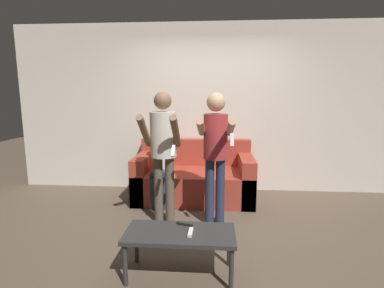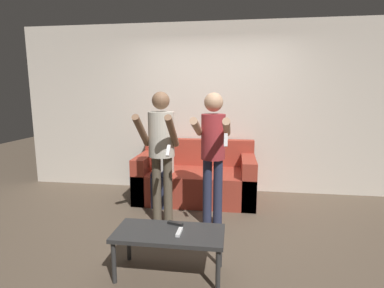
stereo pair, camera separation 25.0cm
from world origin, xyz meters
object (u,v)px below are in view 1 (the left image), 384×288
couch (194,179)px  person_seated (161,160)px  person_standing_left (163,144)px  remote_near (191,232)px  coffee_table (180,237)px  person_standing_right (215,145)px  remote_far (185,224)px

couch → person_seated: size_ratio=1.49×
person_standing_left → remote_near: bearing=-69.1°
person_standing_left → coffee_table: person_standing_left is taller
person_standing_right → person_seated: bearing=137.7°
person_standing_left → remote_far: person_standing_left is taller
person_standing_left → remote_near: person_standing_left is taller
coffee_table → remote_near: bearing=-13.8°
couch → person_seated: 0.63m
person_standing_left → person_seated: person_standing_left is taller
person_standing_right → person_seated: person_standing_right is taller
person_standing_left → remote_far: (0.35, -0.92, -0.58)m
couch → person_seated: (-0.46, -0.23, 0.35)m
person_standing_left → person_seated: (-0.15, 0.70, -0.35)m
couch → person_standing_right: size_ratio=1.09×
person_standing_right → couch: bearing=108.5°
couch → remote_far: bearing=-88.9°
remote_near → person_seated: bearing=107.6°
person_standing_left → remote_near: size_ratio=10.71×
remote_near → person_standing_right: bearing=79.1°
coffee_table → person_standing_left: bearing=106.7°
person_seated → coffee_table: (0.47, -1.76, -0.29)m
person_standing_left → person_seated: size_ratio=1.38×
person_standing_left → coffee_table: 1.28m
couch → remote_near: bearing=-87.1°
person_standing_left → person_standing_right: person_standing_left is taller
couch → person_standing_left: size_ratio=1.08×
person_standing_left → remote_far: bearing=-69.4°
person_seated → remote_far: (0.50, -1.62, -0.23)m
person_seated → person_standing_right: bearing=-42.3°
person_standing_right → remote_far: person_standing_right is taller
couch → person_seated: person_seated is taller
couch → person_standing_left: 1.21m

